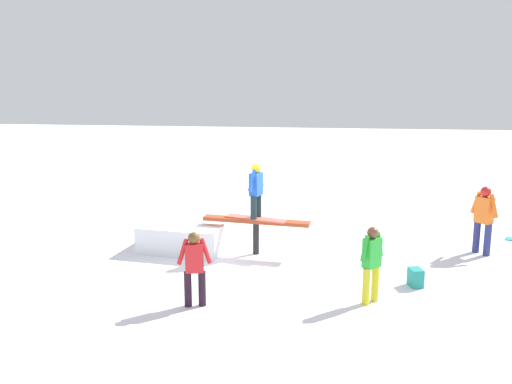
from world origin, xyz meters
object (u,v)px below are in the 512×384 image
at_px(bystander_red, 194,265).
at_px(bystander_orange, 484,216).
at_px(rail_feature, 256,224).
at_px(bystander_green, 372,261).
at_px(main_rider_on_rail, 256,193).
at_px(backpack_on_snow, 416,277).

height_order(bystander_red, bystander_orange, bystander_orange).
height_order(rail_feature, bystander_green, bystander_green).
distance_m(bystander_red, bystander_orange, 6.62).
bearing_deg(bystander_green, rail_feature, 86.45).
xyz_separation_m(rail_feature, bystander_orange, (4.89, 0.66, 0.18)).
relative_size(main_rider_on_rail, bystander_green, 1.04).
bearing_deg(bystander_orange, bystander_green, -79.94).
xyz_separation_m(bystander_red, backpack_on_snow, (3.84, 1.44, -0.56)).
bearing_deg(bystander_orange, backpack_on_snow, -77.91).
bearing_deg(bystander_green, main_rider_on_rail, 86.45).
relative_size(main_rider_on_rail, bystander_orange, 0.93).
xyz_separation_m(bystander_red, bystander_orange, (5.53, 3.63, 0.12)).
distance_m(bystander_green, backpack_on_snow, 1.39).
bearing_deg(bystander_red, bystander_green, 175.98).
bearing_deg(backpack_on_snow, bystander_red, -84.18).
xyz_separation_m(bystander_orange, backpack_on_snow, (-1.70, -2.19, -0.67)).
bearing_deg(bystander_orange, bystander_red, -96.90).
distance_m(main_rider_on_rail, backpack_on_snow, 3.74).
relative_size(bystander_red, bystander_orange, 0.86).
xyz_separation_m(main_rider_on_rail, bystander_orange, (4.89, 0.66, -0.53)).
bearing_deg(main_rider_on_rail, bystander_red, -85.44).
bearing_deg(main_rider_on_rail, bystander_green, -29.82).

